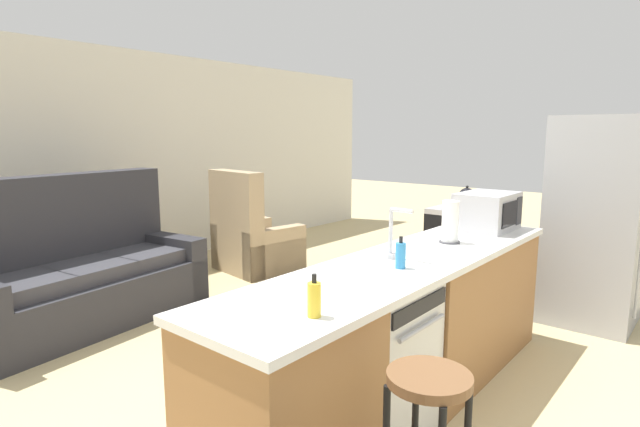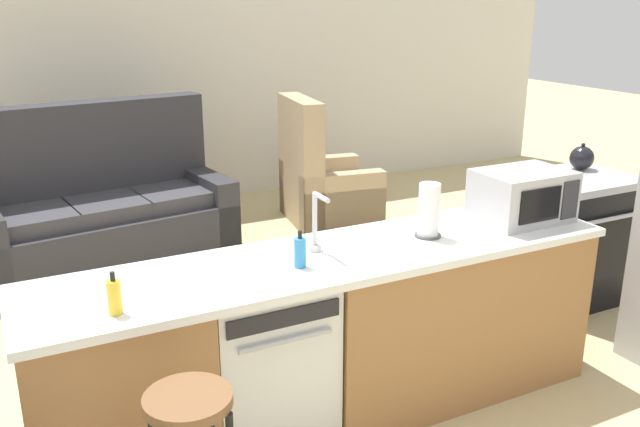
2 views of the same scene
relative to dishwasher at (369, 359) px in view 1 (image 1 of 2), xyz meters
name	(u,v)px [view 1 (image 1 of 2)]	position (x,y,z in m)	size (l,w,h in m)	color
ground_plane	(392,411)	(0.25, 0.00, -0.42)	(24.00, 24.00, 0.00)	tan
wall_back	(88,162)	(0.55, 4.20, 0.88)	(10.00, 0.06, 2.60)	silver
kitchen_counter	(414,332)	(0.49, 0.00, 0.00)	(2.94, 0.66, 0.90)	#9E6B3D
dishwasher	(369,359)	(0.00, 0.00, 0.00)	(0.58, 0.61, 0.84)	silver
stove_range	(470,251)	(2.60, 0.55, 0.03)	(0.76, 0.68, 0.90)	black
refrigerator	(596,221)	(2.60, -0.55, 0.46)	(0.72, 0.73, 1.77)	#A8AAB2
microwave	(487,211)	(1.57, 0.00, 0.62)	(0.50, 0.37, 0.28)	#B7B7BC
sink_faucet	(393,237)	(0.34, 0.07, 0.61)	(0.07, 0.18, 0.30)	silver
paper_towel_roll	(450,222)	(0.95, 0.01, 0.62)	(0.14, 0.14, 0.28)	#4C4C51
soap_bottle	(401,255)	(0.18, -0.07, 0.55)	(0.06, 0.06, 0.18)	#338CCC
dish_soap_bottle	(314,299)	(-0.67, -0.18, 0.55)	(0.06, 0.06, 0.18)	yellow
kettle	(467,196)	(2.77, 0.68, 0.56)	(0.21, 0.17, 0.19)	black
bar_stool	(427,424)	(-0.52, -0.62, 0.11)	(0.32, 0.32, 0.74)	brown
couch	(77,277)	(-0.24, 2.88, -0.03)	(2.10, 1.15, 1.27)	#2D2D33
armchair	(251,242)	(1.81, 2.91, -0.07)	(0.92, 0.96, 1.20)	tan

